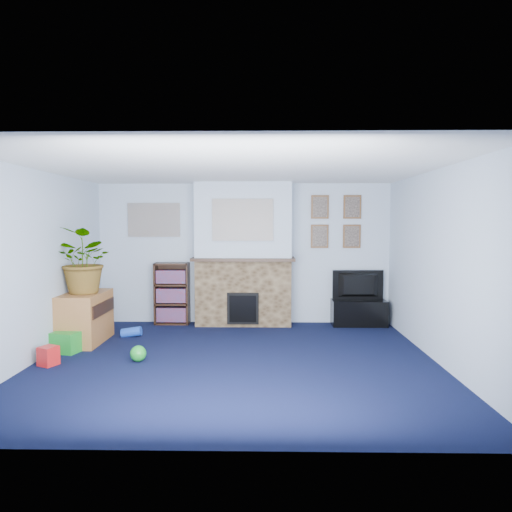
{
  "coord_description": "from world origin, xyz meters",
  "views": [
    {
      "loc": [
        0.35,
        -5.6,
        1.74
      ],
      "look_at": [
        0.23,
        1.03,
        1.25
      ],
      "focal_mm": 32.0,
      "sensor_mm": 36.0,
      "label": 1
    }
  ],
  "objects_px": {
    "tv_stand": "(359,312)",
    "sideboard": "(85,318)",
    "television": "(359,285)",
    "bookshelf": "(172,295)"
  },
  "relations": [
    {
      "from": "television",
      "to": "bookshelf",
      "type": "distance_m",
      "value": 3.18
    },
    {
      "from": "tv_stand",
      "to": "television",
      "type": "bearing_deg",
      "value": 90.0
    },
    {
      "from": "television",
      "to": "bookshelf",
      "type": "relative_size",
      "value": 0.82
    },
    {
      "from": "tv_stand",
      "to": "sideboard",
      "type": "height_order",
      "value": "sideboard"
    },
    {
      "from": "tv_stand",
      "to": "sideboard",
      "type": "xyz_separation_m",
      "value": [
        -4.19,
        -1.16,
        0.12
      ]
    },
    {
      "from": "television",
      "to": "tv_stand",
      "type": "bearing_deg",
      "value": 87.73
    },
    {
      "from": "bookshelf",
      "to": "television",
      "type": "bearing_deg",
      "value": -1.02
    },
    {
      "from": "television",
      "to": "bookshelf",
      "type": "height_order",
      "value": "bookshelf"
    },
    {
      "from": "bookshelf",
      "to": "sideboard",
      "type": "relative_size",
      "value": 1.13
    },
    {
      "from": "tv_stand",
      "to": "television",
      "type": "xyz_separation_m",
      "value": [
        0.0,
        0.02,
        0.45
      ]
    }
  ]
}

